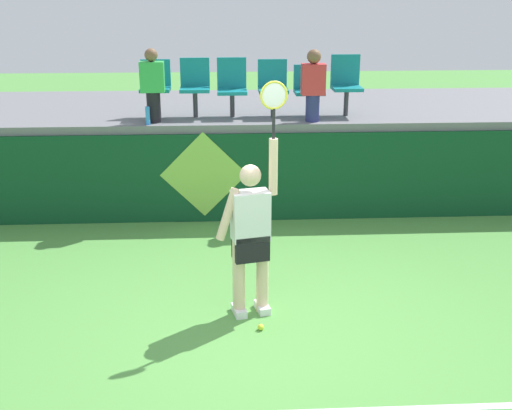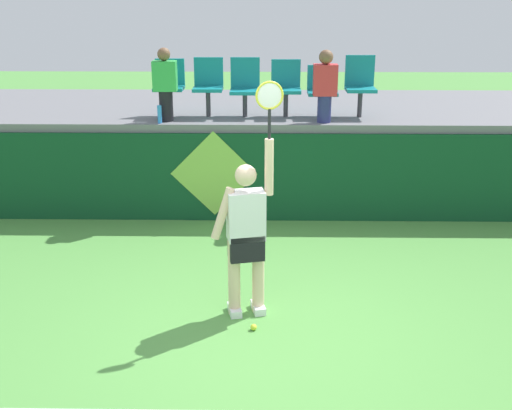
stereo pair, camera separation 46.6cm
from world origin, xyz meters
name	(u,v)px [view 2 (the right image)]	position (x,y,z in m)	size (l,w,h in m)	color
ground_plane	(263,338)	(0.00, 0.00, 0.00)	(40.00, 40.00, 0.00)	#519342
court_back_wall	(265,176)	(0.00, 3.41, 0.66)	(12.15, 0.20, 1.32)	#0F4223
spectator_platform	(265,109)	(0.00, 4.94, 1.38)	(12.15, 3.14, 0.12)	slate
tennis_player	(247,232)	(-0.18, 0.52, 0.93)	(0.74, 0.34, 2.47)	white
tennis_ball	(254,327)	(-0.10, 0.14, 0.03)	(0.07, 0.07, 0.07)	#D1E533
water_bottle	(160,114)	(-1.52, 3.47, 1.57)	(0.06, 0.06, 0.26)	#338CE5
stadium_chair_0	(169,84)	(-1.44, 4.04, 1.92)	(0.44, 0.42, 0.84)	#38383D
stadium_chair_1	(208,83)	(-0.86, 4.04, 1.93)	(0.44, 0.42, 0.86)	#38383D
stadium_chair_2	(245,85)	(-0.30, 4.05, 1.91)	(0.44, 0.42, 0.86)	#38383D
stadium_chair_3	(286,85)	(0.31, 4.04, 1.91)	(0.44, 0.42, 0.83)	#38383D
stadium_chair_4	(322,88)	(0.86, 4.04, 1.86)	(0.44, 0.42, 0.75)	#38383D
stadium_chair_5	(360,83)	(1.43, 4.04, 1.94)	(0.44, 0.42, 0.90)	#38383D
spectator_0	(165,83)	(-1.44, 3.63, 1.99)	(0.34, 0.20, 1.05)	black
spectator_1	(325,85)	(0.86, 3.58, 1.98)	(0.34, 0.20, 1.03)	navy
wall_signage_mount	(215,220)	(-0.74, 3.31, 0.00)	(1.27, 0.01, 1.36)	#0F4223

